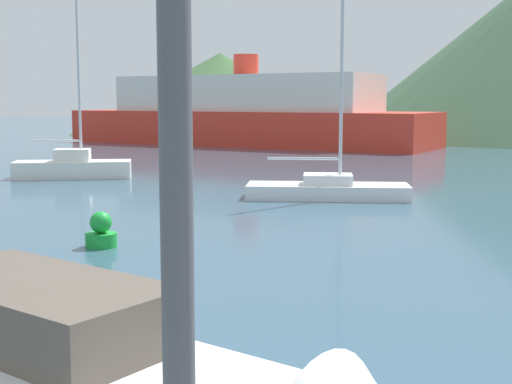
{
  "coord_description": "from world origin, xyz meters",
  "views": [
    {
      "loc": [
        6.48,
        -2.32,
        3.46
      ],
      "look_at": [
        0.52,
        14.0,
        1.2
      ],
      "focal_mm": 50.0,
      "sensor_mm": 36.0,
      "label": 1
    }
  ],
  "objects_px": {
    "buoy_marker": "(101,232)",
    "sailboat_inner": "(73,165)",
    "ferry_distant": "(246,114)",
    "motorboat_near": "(115,384)",
    "sailboat_middle": "(328,188)"
  },
  "relations": [
    {
      "from": "buoy_marker",
      "to": "sailboat_inner",
      "type": "bearing_deg",
      "value": 126.73
    },
    {
      "from": "motorboat_near",
      "to": "sailboat_inner",
      "type": "xyz_separation_m",
      "value": [
        -14.5,
        20.41,
        0.15
      ]
    },
    {
      "from": "sailboat_inner",
      "to": "ferry_distant",
      "type": "height_order",
      "value": "sailboat_inner"
    },
    {
      "from": "sailboat_inner",
      "to": "ferry_distant",
      "type": "relative_size",
      "value": 0.37
    },
    {
      "from": "sailboat_middle",
      "to": "ferry_distant",
      "type": "height_order",
      "value": "sailboat_middle"
    },
    {
      "from": "sailboat_inner",
      "to": "ferry_distant",
      "type": "bearing_deg",
      "value": 65.31
    },
    {
      "from": "ferry_distant",
      "to": "buoy_marker",
      "type": "xyz_separation_m",
      "value": [
        10.61,
        -37.47,
        -1.98
      ]
    },
    {
      "from": "sailboat_inner",
      "to": "ferry_distant",
      "type": "distance_m",
      "value": 25.07
    },
    {
      "from": "sailboat_inner",
      "to": "buoy_marker",
      "type": "xyz_separation_m",
      "value": [
        9.32,
        -12.49,
        -0.23
      ]
    },
    {
      "from": "buoy_marker",
      "to": "ferry_distant",
      "type": "bearing_deg",
      "value": 105.81
    },
    {
      "from": "sailboat_inner",
      "to": "motorboat_near",
      "type": "bearing_deg",
      "value": -82.26
    },
    {
      "from": "ferry_distant",
      "to": "buoy_marker",
      "type": "distance_m",
      "value": 38.99
    },
    {
      "from": "buoy_marker",
      "to": "motorboat_near",
      "type": "bearing_deg",
      "value": -56.81
    },
    {
      "from": "sailboat_inner",
      "to": "ferry_distant",
      "type": "xyz_separation_m",
      "value": [
        -1.29,
        24.97,
        1.75
      ]
    },
    {
      "from": "motorboat_near",
      "to": "sailboat_inner",
      "type": "height_order",
      "value": "sailboat_inner"
    }
  ]
}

